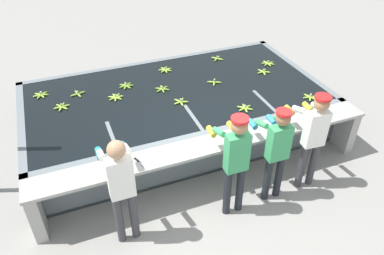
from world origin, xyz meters
name	(u,v)px	position (x,y,z in m)	size (l,w,h in m)	color
ground_plane	(216,193)	(0.00, 0.00, 0.00)	(80.00, 80.00, 0.00)	gray
wash_tank	(176,111)	(0.00, 1.87, 0.41)	(5.41, 2.85, 0.84)	slate
work_ledge	(211,154)	(0.00, 0.23, 0.62)	(5.41, 0.45, 0.84)	#9E9E99
worker_0	(121,183)	(-1.48, -0.29, 1.01)	(0.40, 0.71, 1.68)	#38383D
worker_1	(235,157)	(0.07, -0.37, 1.02)	(0.41, 0.72, 1.68)	#1E2328
worker_2	(277,147)	(0.76, -0.33, 0.96)	(0.42, 0.72, 1.59)	#1E2328
worker_3	(313,133)	(1.40, -0.30, 1.01)	(0.44, 0.73, 1.66)	#38383D
banana_bunch_floating_0	(245,108)	(0.91, 0.88, 0.85)	(0.28, 0.28, 0.08)	#93BC3D
banana_bunch_floating_1	(165,70)	(0.10, 2.73, 0.85)	(0.28, 0.28, 0.08)	#93BC3D
banana_bunch_floating_2	(310,97)	(2.16, 0.77, 0.85)	(0.28, 0.28, 0.08)	#93BC3D
banana_bunch_floating_3	(78,94)	(-1.66, 2.41, 0.85)	(0.28, 0.28, 0.08)	#93BC3D
banana_bunch_floating_4	(263,72)	(1.88, 1.92, 0.85)	(0.27, 0.28, 0.08)	#93BC3D
banana_bunch_floating_5	(268,63)	(2.17, 2.22, 0.85)	(0.28, 0.28, 0.08)	#93BC3D
banana_bunch_floating_6	(126,86)	(-0.78, 2.38, 0.85)	(0.28, 0.28, 0.08)	#75A333
banana_bunch_floating_7	(181,102)	(-0.04, 1.47, 0.85)	(0.28, 0.27, 0.08)	#8CB738
banana_bunch_floating_8	(214,82)	(0.80, 1.90, 0.85)	(0.26, 0.26, 0.08)	#8CB738
banana_bunch_floating_9	(162,89)	(-0.20, 2.02, 0.85)	(0.27, 0.28, 0.08)	#75A333
banana_bunch_floating_10	(217,58)	(1.28, 2.81, 0.85)	(0.23, 0.23, 0.08)	#93BC3D
banana_bunch_floating_11	(41,95)	(-2.29, 2.62, 0.85)	(0.28, 0.28, 0.08)	#93BC3D
banana_bunch_floating_12	(116,97)	(-1.06, 2.04, 0.85)	(0.28, 0.28, 0.08)	#9EC642
banana_bunch_floating_13	(62,107)	(-1.98, 2.07, 0.85)	(0.28, 0.27, 0.08)	#93BC3D
knife_0	(140,162)	(-1.12, 0.19, 0.85)	(0.16, 0.34, 0.02)	silver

